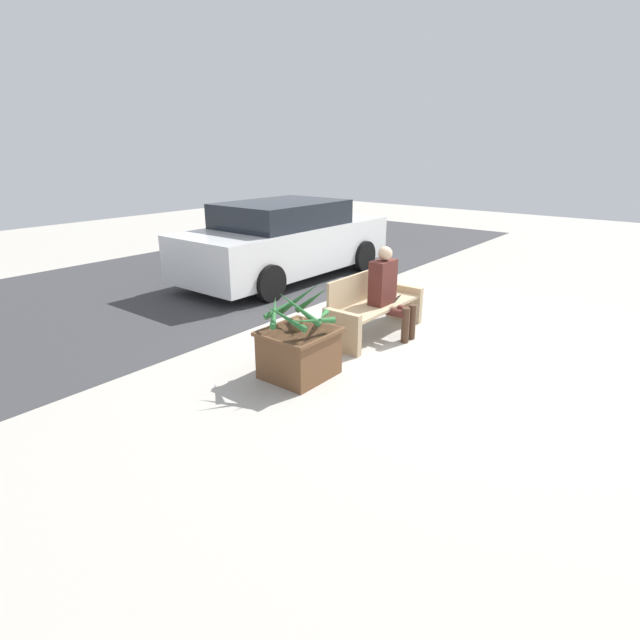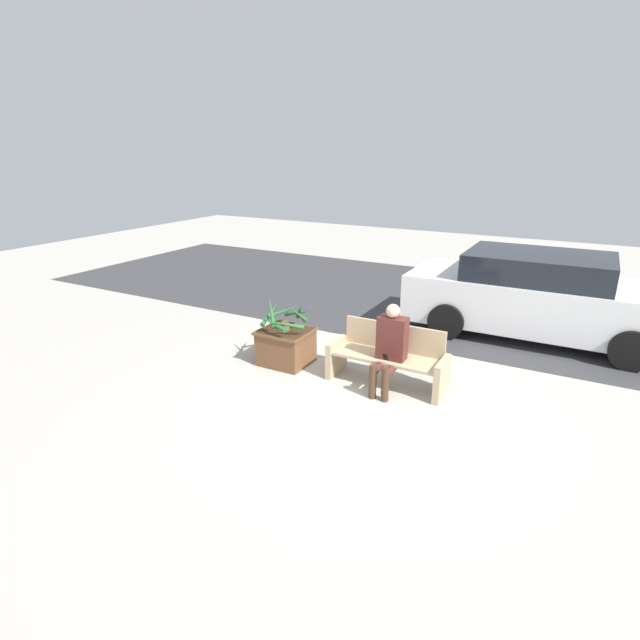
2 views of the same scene
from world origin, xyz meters
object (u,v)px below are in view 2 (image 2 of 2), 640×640
bench (388,358)px  potted_plant (285,316)px  planter_box (286,345)px  parked_car (540,296)px  person_seated (390,345)px

bench → potted_plant: 1.73m
planter_box → bench: bearing=3.3°
planter_box → parked_car: size_ratio=0.17×
bench → planter_box: 1.68m
person_seated → potted_plant: size_ratio=1.50×
potted_plant → planter_box: bearing=61.9°
bench → parked_car: (1.64, 3.10, 0.35)m
bench → planter_box: bench is taller
bench → planter_box: (-1.67, -0.10, -0.10)m
planter_box → parked_car: (3.31, 3.20, 0.45)m
person_seated → planter_box: (-1.75, 0.09, -0.37)m
person_seated → potted_plant: (-1.76, 0.08, 0.12)m
bench → potted_plant: (-1.68, -0.11, 0.39)m
person_seated → parked_car: parked_car is taller
bench → person_seated: 0.34m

